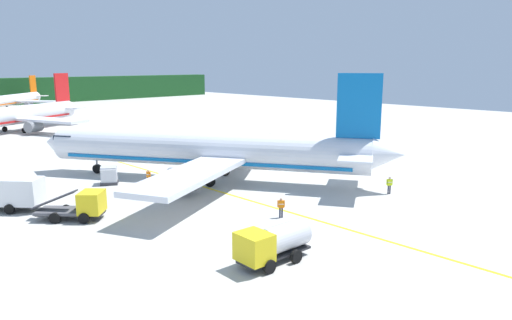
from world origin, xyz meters
TOP-DOWN VIEW (x-y plane):
  - airliner_foreground at (13.38, 15.16)m, footprint 31.71×37.35m
  - airliner_mid_apron at (9.82, 70.55)m, footprint 35.35×29.87m
  - airliner_far_taxiway at (25.95, 121.08)m, footprint 26.00×24.69m
  - service_truck_fuel at (-6.33, 19.24)m, footprint 5.86×6.19m
  - service_truck_baggage at (-2.71, 12.21)m, footprint 5.37×5.42m
  - service_truck_catering at (2.35, -5.00)m, footprint 5.47×2.65m
  - cargo_container_near at (4.59, 21.63)m, footprint 2.49×2.49m
  - crew_marshaller at (22.70, -1.71)m, footprint 0.48×0.48m
  - crew_loader_left at (7.41, 18.25)m, footprint 0.33×0.61m
  - crew_loader_right at (9.49, 0.83)m, footprint 0.48×0.48m
  - apron_guide_line at (11.10, 10.64)m, footprint 0.30×60.00m

SIDE VIEW (x-z plane):
  - apron_guide_line at x=11.10m, z-range 0.00..0.01m
  - cargo_container_near at x=4.59m, z-range -0.06..2.01m
  - crew_loader_left at x=7.41m, z-range 0.15..1.83m
  - crew_loader_right at x=9.49m, z-range 0.16..1.90m
  - crew_marshaller at x=22.70m, z-range 0.16..1.91m
  - service_truck_baggage at x=-2.71m, z-range -0.06..2.45m
  - service_truck_catering at x=2.35m, z-range 0.19..2.59m
  - service_truck_fuel at x=-6.33m, z-range 0.15..3.09m
  - airliner_far_taxiway at x=25.95m, z-range -2.02..7.36m
  - airliner_mid_apron at x=9.82m, z-range -2.34..8.55m
  - airliner_foreground at x=13.38m, z-range -2.56..9.34m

